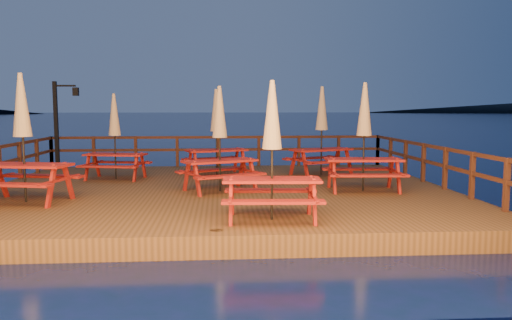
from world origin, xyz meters
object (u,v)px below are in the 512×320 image
object	(u,v)px
picnic_table_0	(322,129)
lamp_post	(61,117)
picnic_table_1	(23,136)
picnic_table_2	(272,148)

from	to	relation	value
picnic_table_0	lamp_post	bearing A→B (deg)	143.09
picnic_table_1	lamp_post	bearing A→B (deg)	112.39
picnic_table_1	picnic_table_0	bearing A→B (deg)	40.21
picnic_table_1	picnic_table_2	world-z (taller)	picnic_table_1
picnic_table_2	lamp_post	bearing A→B (deg)	130.81
lamp_post	picnic_table_1	xyz separation A→B (m)	(1.12, -6.26, -0.31)
picnic_table_0	picnic_table_1	size ratio (longest dim) A/B	0.96
picnic_table_0	picnic_table_1	bearing A→B (deg)	-174.07
picnic_table_1	picnic_table_2	xyz separation A→B (m)	(5.31, -2.14, -0.13)
lamp_post	picnic_table_0	xyz separation A→B (m)	(8.61, -2.29, -0.37)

